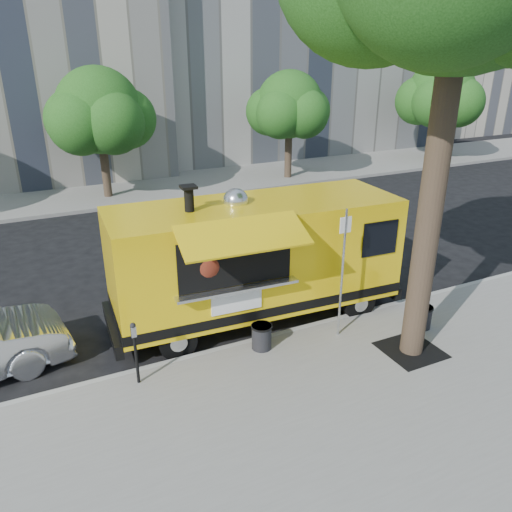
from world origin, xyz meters
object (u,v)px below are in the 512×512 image
Objects in this scene: parking_meter at (135,346)px; food_truck at (255,257)px; far_tree_b at (99,111)px; sign_post at (343,266)px; trash_bin_right at (262,336)px; far_tree_d at (441,94)px; trash_bin_left at (422,316)px; far_tree_c at (289,105)px.

food_truck is (3.27, 1.52, 0.67)m from parking_meter.
parking_meter is (-2.00, -14.05, -2.85)m from far_tree_b.
sign_post is 2.32m from trash_bin_right.
far_tree_d reaches higher than food_truck.
far_tree_b is 14.48m from parking_meter.
food_truck is at bearing 126.57° from sign_post.
sign_post reaches higher than trash_bin_right.
sign_post is 2.25× the size of parking_meter.
parking_meter is 2.38× the size of trash_bin_right.
far_tree_b is 0.97× the size of far_tree_d.
far_tree_b reaches higher than sign_post.
far_tree_d is at bearing 38.22° from food_truck.
parking_meter is 0.19× the size of food_truck.
sign_post is at bearing -2.52° from parking_meter.
sign_post is at bearing -79.85° from far_tree_b.
far_tree_d is 20.96m from trash_bin_left.
trash_bin_left is (3.23, -2.31, -1.21)m from food_truck.
far_tree_d reaches higher than far_tree_c.
parking_meter is (-4.55, 0.20, -0.87)m from sign_post.
parking_meter is at bearing -151.89° from food_truck.
trash_bin_left is (6.50, -0.79, -0.54)m from parking_meter.
sign_post is (2.55, -14.25, -1.98)m from far_tree_b.
far_tree_b is 12.78m from food_truck.
sign_post is 4.64m from parking_meter.
far_tree_b is 1.83× the size of sign_post.
far_tree_b is at bearing 178.09° from far_tree_c.
trash_bin_left is (-4.50, -14.54, -3.28)m from far_tree_c.
trash_bin_right is (0.72, -14.00, -3.38)m from far_tree_b.
far_tree_c is 16.34m from trash_bin_right.
sign_post is 2.15m from food_truck.
parking_meter is at bearing -146.40° from far_tree_d.
food_truck reaches higher than trash_bin_left.
far_tree_c is 17.82m from parking_meter.
trash_bin_right is at bearing -142.75° from far_tree_d.
far_tree_b is 14.42m from trash_bin_right.
parking_meter is 6.57m from trash_bin_left.
far_tree_b reaches higher than parking_meter.
food_truck is (-17.73, -12.43, -2.24)m from far_tree_d.
food_truck is (1.27, -12.53, -2.18)m from far_tree_b.
food_truck is 4.15m from trash_bin_left.
far_tree_c is 14.61m from food_truck.
trash_bin_left is at bearing -12.48° from trash_bin_right.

